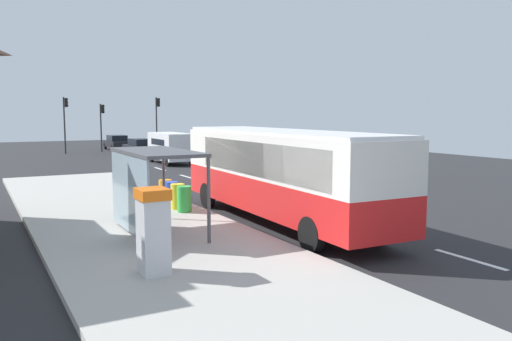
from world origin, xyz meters
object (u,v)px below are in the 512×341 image
at_px(recycling_bin_blue, 171,194).
at_px(traffic_light_median, 102,120).
at_px(traffic_light_near_side, 157,116).
at_px(traffic_light_far_side, 65,116).
at_px(white_van, 171,146).
at_px(ticket_machine, 153,230).
at_px(sedan_near, 117,142).
at_px(sedan_far, 140,147).
at_px(bus_shelter, 147,170).
at_px(bus, 280,170).
at_px(recycling_bin_green, 184,199).
at_px(recycling_bin_orange, 165,192).
at_px(recycling_bin_yellow, 178,196).

distance_m(recycling_bin_blue, traffic_light_median, 33.15).
distance_m(traffic_light_near_side, traffic_light_far_side, 8.64).
height_order(white_van, traffic_light_median, traffic_light_median).
xyz_separation_m(ticket_machine, traffic_light_near_side, (12.96, 39.11, 2.36)).
bearing_deg(sedan_near, traffic_light_near_side, -49.15).
height_order(sedan_near, traffic_light_far_side, traffic_light_far_side).
xyz_separation_m(sedan_far, bus_shelter, (-8.72, -30.54, 1.31)).
height_order(bus, traffic_light_far_side, traffic_light_far_side).
height_order(ticket_machine, recycling_bin_green, ticket_machine).
bearing_deg(recycling_bin_orange, sedan_near, 79.22).
xyz_separation_m(recycling_bin_green, recycling_bin_blue, (0.00, 1.40, 0.00)).
distance_m(white_van, sedan_far, 8.39).
bearing_deg(sedan_near, sedan_far, -89.98).
height_order(recycling_bin_orange, traffic_light_near_side, traffic_light_near_side).
height_order(recycling_bin_green, bus_shelter, bus_shelter).
relative_size(sedan_far, traffic_light_median, 0.96).
bearing_deg(recycling_bin_yellow, ticket_machine, -114.14).
bearing_deg(traffic_light_median, sedan_near, 47.83).
distance_m(sedan_near, recycling_bin_green, 36.81).
distance_m(recycling_bin_blue, traffic_light_far_side, 32.08).
relative_size(traffic_light_far_side, traffic_light_median, 1.12).
xyz_separation_m(traffic_light_far_side, traffic_light_median, (3.51, 0.80, -0.35)).
relative_size(white_van, ticket_machine, 2.70).
bearing_deg(bus, recycling_bin_orange, 117.87).
bearing_deg(white_van, traffic_light_median, 96.98).
relative_size(sedan_near, traffic_light_far_side, 0.84).
distance_m(recycling_bin_orange, traffic_light_far_side, 31.38).
bearing_deg(bus_shelter, traffic_light_far_side, 84.76).
xyz_separation_m(recycling_bin_green, traffic_light_median, (4.60, 34.13, 2.47)).
bearing_deg(recycling_bin_yellow, bus_shelter, -122.91).
relative_size(traffic_light_near_side, traffic_light_median, 1.14).
xyz_separation_m(recycling_bin_orange, traffic_light_near_side, (9.70, 30.43, 2.88)).
bearing_deg(bus_shelter, white_van, 68.77).
height_order(bus, recycling_bin_blue, bus).
distance_m(white_van, recycling_bin_orange, 18.51).
height_order(ticket_machine, recycling_bin_blue, ticket_machine).
distance_m(sedan_near, traffic_light_far_side, 6.70).
xyz_separation_m(sedan_far, traffic_light_near_side, (3.19, 4.72, 2.74)).
relative_size(white_van, recycling_bin_orange, 5.51).
relative_size(sedan_near, recycling_bin_green, 4.66).
bearing_deg(recycling_bin_green, sedan_near, 79.83).
xyz_separation_m(ticket_machine, recycling_bin_yellow, (3.26, 7.28, -0.52)).
height_order(recycling_bin_yellow, recycling_bin_orange, same).
distance_m(bus, traffic_light_near_side, 35.91).
height_order(white_van, bus_shelter, bus_shelter).
bearing_deg(sedan_near, white_van, -90.34).
bearing_deg(sedan_far, traffic_light_median, 106.74).
relative_size(bus, traffic_light_median, 2.37).
height_order(bus, traffic_light_near_side, traffic_light_near_side).
bearing_deg(white_van, ticket_machine, -110.37).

